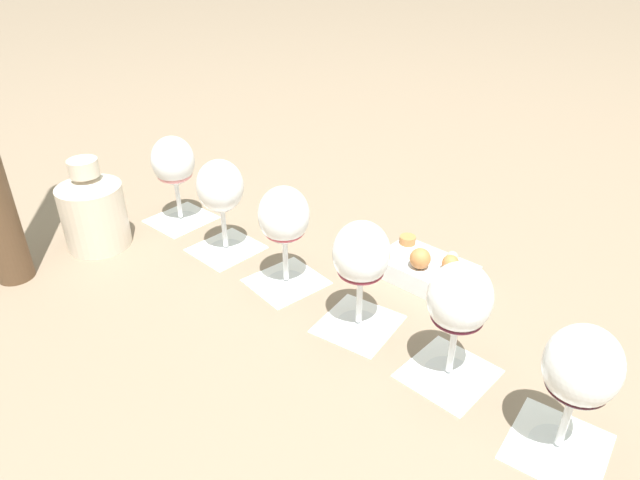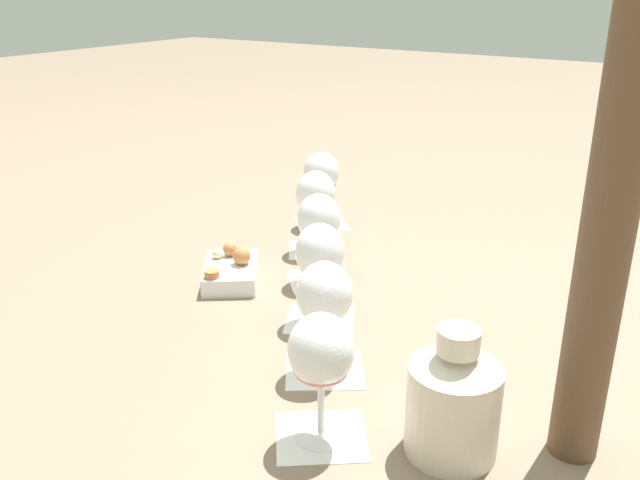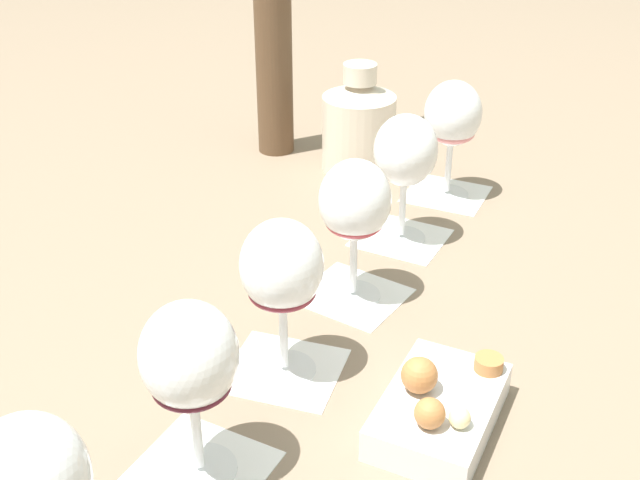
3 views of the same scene
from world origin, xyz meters
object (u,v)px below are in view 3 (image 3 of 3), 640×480
(wine_glass_2, at_px, (355,207))
(wine_glass_4, at_px, (190,363))
(snack_dish, at_px, (439,407))
(wine_glass_0, at_px, (453,119))
(wine_glass_1, at_px, (405,157))
(ceramic_vase, at_px, (359,124))
(wine_glass_3, at_px, (282,273))

(wine_glass_2, bearing_deg, wine_glass_4, 34.34)
(wine_glass_2, bearing_deg, snack_dish, 79.51)
(wine_glass_4, height_order, snack_dish, wine_glass_4)
(wine_glass_0, height_order, wine_glass_1, same)
(wine_glass_4, bearing_deg, wine_glass_0, -146.27)
(wine_glass_0, relative_size, ceramic_vase, 1.02)
(wine_glass_0, bearing_deg, wine_glass_4, 33.73)
(wine_glass_4, bearing_deg, wine_glass_1, -145.35)
(wine_glass_3, height_order, ceramic_vase, wine_glass_3)
(wine_glass_4, relative_size, ceramic_vase, 1.02)
(wine_glass_2, bearing_deg, wine_glass_0, -146.90)
(wine_glass_1, bearing_deg, ceramic_vase, -106.62)
(wine_glass_1, xyz_separation_m, wine_glass_3, (0.26, 0.18, 0.00))
(wine_glass_1, bearing_deg, wine_glass_3, 34.29)
(wine_glass_2, relative_size, wine_glass_3, 1.00)
(wine_glass_3, distance_m, snack_dish, 0.20)
(wine_glass_2, distance_m, snack_dish, 0.25)
(wine_glass_1, distance_m, snack_dish, 0.38)
(wine_glass_2, distance_m, wine_glass_3, 0.16)
(wine_glass_3, height_order, snack_dish, wine_glass_3)
(wine_glass_2, bearing_deg, wine_glass_3, 33.32)
(wine_glass_0, xyz_separation_m, ceramic_vase, (0.07, -0.15, -0.05))
(wine_glass_3, distance_m, wine_glass_4, 0.16)
(wine_glass_4, xyz_separation_m, snack_dish, (-0.22, 0.05, -0.10))
(wine_glass_2, distance_m, ceramic_vase, 0.38)
(wine_glass_4, relative_size, snack_dish, 0.95)
(wine_glass_1, height_order, snack_dish, wine_glass_1)
(wine_glass_2, xyz_separation_m, wine_glass_4, (0.26, 0.18, 0.00))
(wine_glass_2, relative_size, wine_glass_4, 1.00)
(snack_dish, bearing_deg, wine_glass_0, -127.21)
(wine_glass_0, distance_m, snack_dish, 0.51)
(wine_glass_3, bearing_deg, wine_glass_2, -146.68)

